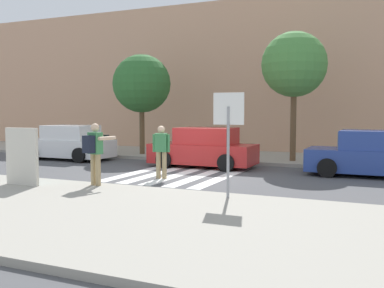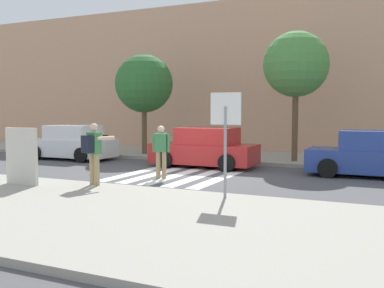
{
  "view_description": "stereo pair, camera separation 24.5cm",
  "coord_description": "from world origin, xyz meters",
  "px_view_note": "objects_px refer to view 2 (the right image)",
  "views": [
    {
      "loc": [
        6.68,
        -13.83,
        2.24
      ],
      "look_at": [
        0.6,
        -0.2,
        1.1
      ],
      "focal_mm": 42.0,
      "sensor_mm": 36.0,
      "label": 1
    },
    {
      "loc": [
        6.9,
        -13.73,
        2.24
      ],
      "look_at": [
        0.6,
        -0.2,
        1.1
      ],
      "focal_mm": 42.0,
      "sensor_mm": 36.0,
      "label": 2
    }
  ],
  "objects_px": {
    "street_tree_west": "(144,84)",
    "photographer_with_backpack": "(93,149)",
    "parked_car_blue": "(372,155)",
    "advertising_board": "(22,156)",
    "stop_sign": "(226,121)",
    "street_tree_center": "(296,65)",
    "parked_car_white": "(71,143)",
    "pedestrian_crossing": "(161,149)",
    "parked_car_red": "(205,149)"
  },
  "relations": [
    {
      "from": "photographer_with_backpack",
      "to": "advertising_board",
      "type": "bearing_deg",
      "value": -158.95
    },
    {
      "from": "stop_sign",
      "to": "parked_car_red",
      "type": "relative_size",
      "value": 0.61
    },
    {
      "from": "parked_car_blue",
      "to": "street_tree_west",
      "type": "bearing_deg",
      "value": 166.83
    },
    {
      "from": "parked_car_red",
      "to": "parked_car_blue",
      "type": "bearing_deg",
      "value": 0.0
    },
    {
      "from": "pedestrian_crossing",
      "to": "parked_car_red",
      "type": "distance_m",
      "value": 3.3
    },
    {
      "from": "parked_car_blue",
      "to": "advertising_board",
      "type": "bearing_deg",
      "value": -142.79
    },
    {
      "from": "advertising_board",
      "to": "photographer_with_backpack",
      "type": "bearing_deg",
      "value": 21.05
    },
    {
      "from": "photographer_with_backpack",
      "to": "advertising_board",
      "type": "height_order",
      "value": "photographer_with_backpack"
    },
    {
      "from": "photographer_with_backpack",
      "to": "street_tree_center",
      "type": "bearing_deg",
      "value": 65.55
    },
    {
      "from": "parked_car_blue",
      "to": "street_tree_center",
      "type": "distance_m",
      "value": 5.14
    },
    {
      "from": "parked_car_red",
      "to": "parked_car_blue",
      "type": "relative_size",
      "value": 1.0
    },
    {
      "from": "stop_sign",
      "to": "parked_car_red",
      "type": "bearing_deg",
      "value": 117.43
    },
    {
      "from": "parked_car_red",
      "to": "street_tree_west",
      "type": "xyz_separation_m",
      "value": [
        -4.19,
        2.4,
        2.74
      ]
    },
    {
      "from": "pedestrian_crossing",
      "to": "parked_car_red",
      "type": "height_order",
      "value": "pedestrian_crossing"
    },
    {
      "from": "stop_sign",
      "to": "street_tree_center",
      "type": "xyz_separation_m",
      "value": [
        -0.16,
        8.44,
        2.09
      ]
    },
    {
      "from": "photographer_with_backpack",
      "to": "street_tree_west",
      "type": "relative_size",
      "value": 0.37
    },
    {
      "from": "street_tree_center",
      "to": "advertising_board",
      "type": "distance_m",
      "value": 11.16
    },
    {
      "from": "parked_car_red",
      "to": "street_tree_center",
      "type": "bearing_deg",
      "value": 38.65
    },
    {
      "from": "parked_car_white",
      "to": "parked_car_blue",
      "type": "height_order",
      "value": "same"
    },
    {
      "from": "street_tree_west",
      "to": "parked_car_blue",
      "type": "bearing_deg",
      "value": -13.17
    },
    {
      "from": "parked_car_white",
      "to": "advertising_board",
      "type": "height_order",
      "value": "advertising_board"
    },
    {
      "from": "advertising_board",
      "to": "parked_car_blue",
      "type": "bearing_deg",
      "value": 37.21
    },
    {
      "from": "stop_sign",
      "to": "street_tree_west",
      "type": "distance_m",
      "value": 11.29
    },
    {
      "from": "pedestrian_crossing",
      "to": "parked_car_red",
      "type": "bearing_deg",
      "value": 87.7
    },
    {
      "from": "street_tree_west",
      "to": "street_tree_center",
      "type": "distance_m",
      "value": 7.19
    },
    {
      "from": "street_tree_west",
      "to": "pedestrian_crossing",
      "type": "bearing_deg",
      "value": -54.56
    },
    {
      "from": "photographer_with_backpack",
      "to": "street_tree_center",
      "type": "xyz_separation_m",
      "value": [
        3.79,
        8.34,
        2.89
      ]
    },
    {
      "from": "stop_sign",
      "to": "photographer_with_backpack",
      "type": "xyz_separation_m",
      "value": [
        -3.95,
        0.1,
        -0.8
      ]
    },
    {
      "from": "photographer_with_backpack",
      "to": "parked_car_blue",
      "type": "distance_m",
      "value": 9.11
    },
    {
      "from": "parked_car_red",
      "to": "parked_car_blue",
      "type": "height_order",
      "value": "same"
    },
    {
      "from": "parked_car_white",
      "to": "advertising_board",
      "type": "bearing_deg",
      "value": -60.05
    },
    {
      "from": "advertising_board",
      "to": "parked_car_red",
      "type": "bearing_deg",
      "value": 67.86
    },
    {
      "from": "parked_car_blue",
      "to": "advertising_board",
      "type": "height_order",
      "value": "advertising_board"
    },
    {
      "from": "pedestrian_crossing",
      "to": "parked_car_blue",
      "type": "bearing_deg",
      "value": 27.9
    },
    {
      "from": "pedestrian_crossing",
      "to": "street_tree_west",
      "type": "xyz_separation_m",
      "value": [
        -4.05,
        5.7,
        2.49
      ]
    },
    {
      "from": "stop_sign",
      "to": "street_tree_west",
      "type": "relative_size",
      "value": 0.53
    },
    {
      "from": "street_tree_center",
      "to": "advertising_board",
      "type": "bearing_deg",
      "value": -122.16
    },
    {
      "from": "parked_car_blue",
      "to": "street_tree_center",
      "type": "xyz_separation_m",
      "value": [
        -3.1,
        2.39,
        3.33
      ]
    },
    {
      "from": "photographer_with_backpack",
      "to": "parked_car_blue",
      "type": "relative_size",
      "value": 0.42
    },
    {
      "from": "parked_car_white",
      "to": "street_tree_west",
      "type": "xyz_separation_m",
      "value": [
        2.39,
        2.4,
        2.74
      ]
    },
    {
      "from": "street_tree_center",
      "to": "parked_car_blue",
      "type": "bearing_deg",
      "value": -37.57
    },
    {
      "from": "parked_car_white",
      "to": "street_tree_center",
      "type": "xyz_separation_m",
      "value": [
        9.56,
        2.39,
        3.33
      ]
    },
    {
      "from": "stop_sign",
      "to": "street_tree_center",
      "type": "relative_size",
      "value": 0.48
    },
    {
      "from": "street_tree_west",
      "to": "photographer_with_backpack",
      "type": "bearing_deg",
      "value": -67.97
    },
    {
      "from": "photographer_with_backpack",
      "to": "parked_car_blue",
      "type": "height_order",
      "value": "photographer_with_backpack"
    },
    {
      "from": "photographer_with_backpack",
      "to": "parked_car_red",
      "type": "distance_m",
      "value": 6.02
    },
    {
      "from": "stop_sign",
      "to": "advertising_board",
      "type": "height_order",
      "value": "stop_sign"
    },
    {
      "from": "stop_sign",
      "to": "parked_car_blue",
      "type": "xyz_separation_m",
      "value": [
        2.94,
        6.05,
        -1.24
      ]
    },
    {
      "from": "pedestrian_crossing",
      "to": "advertising_board",
      "type": "bearing_deg",
      "value": -127.33
    },
    {
      "from": "parked_car_white",
      "to": "pedestrian_crossing",
      "type": "bearing_deg",
      "value": -27.08
    }
  ]
}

